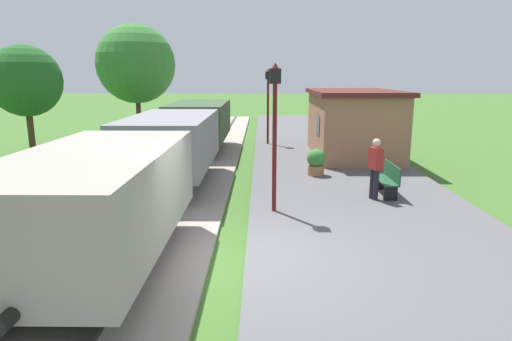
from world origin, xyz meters
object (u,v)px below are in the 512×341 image
tree_field_left (136,64)px  freight_train (172,146)px  station_hut (353,123)px  tree_trackside_far (25,81)px  lamp_post_far (268,92)px  potted_planter (316,162)px  lamp_post_near (275,111)px  person_waiting (375,167)px  bench_near_hut (388,179)px

tree_field_left → freight_train: bearing=-69.8°
station_hut → tree_trackside_far: tree_trackside_far is taller
lamp_post_far → tree_field_left: bearing=153.7°
tree_trackside_far → station_hut: bearing=-3.2°
potted_planter → lamp_post_near: size_ratio=0.25×
potted_planter → tree_field_left: tree_field_left is taller
person_waiting → potted_planter: (-1.25, 2.99, -0.46)m
freight_train → person_waiting: (6.05, -2.12, -0.21)m
person_waiting → potted_planter: size_ratio=1.87×
station_hut → bench_near_hut: size_ratio=3.87×
bench_near_hut → tree_trackside_far: bearing=152.9°
potted_planter → lamp_post_near: 4.85m
lamp_post_near → tree_trackside_far: tree_trackside_far is taller
bench_near_hut → person_waiting: (-0.50, -0.46, 0.46)m
station_hut → lamp_post_far: bearing=138.0°
lamp_post_near → tree_field_left: 16.69m
bench_near_hut → person_waiting: size_ratio=0.88×
bench_near_hut → tree_field_left: (-10.82, 13.29, 3.53)m
tree_field_left → bench_near_hut: bearing=-50.8°
station_hut → tree_trackside_far: bearing=176.8°
potted_planter → lamp_post_far: 7.51m
person_waiting → potted_planter: person_waiting is taller
tree_field_left → station_hut: bearing=-32.0°
freight_train → station_hut: station_hut is taller
freight_train → station_hut: 8.27m
tree_field_left → potted_planter: bearing=-49.8°
station_hut → lamp_post_far: 4.94m
freight_train → tree_field_left: (-4.27, 11.62, 2.85)m
station_hut → potted_planter: size_ratio=6.33×
bench_near_hut → tree_field_left: size_ratio=0.23×
freight_train → lamp_post_far: lamp_post_far is taller
potted_planter → lamp_post_near: lamp_post_near is taller
potted_planter → tree_trackside_far: (-12.28, 4.64, 2.66)m
lamp_post_far → tree_trackside_far: tree_trackside_far is taller
lamp_post_near → bench_near_hut: bearing=25.0°
station_hut → potted_planter: station_hut is taller
freight_train → tree_field_left: tree_field_left is taller
potted_planter → lamp_post_near: (-1.57, -4.09, 2.08)m
station_hut → lamp_post_far: (-3.57, 3.22, 1.15)m
person_waiting → station_hut: bearing=-117.9°
bench_near_hut → lamp_post_far: size_ratio=0.41×
potted_planter → lamp_post_near: bearing=-111.0°
bench_near_hut → lamp_post_near: lamp_post_near is taller
bench_near_hut → station_hut: bearing=87.8°
freight_train → person_waiting: freight_train is taller
freight_train → lamp_post_near: size_ratio=5.24×
person_waiting → tree_field_left: tree_field_left is taller
bench_near_hut → person_waiting: 0.82m
station_hut → tree_trackside_far: size_ratio=1.17×
freight_train → lamp_post_near: (3.23, -3.22, 1.41)m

